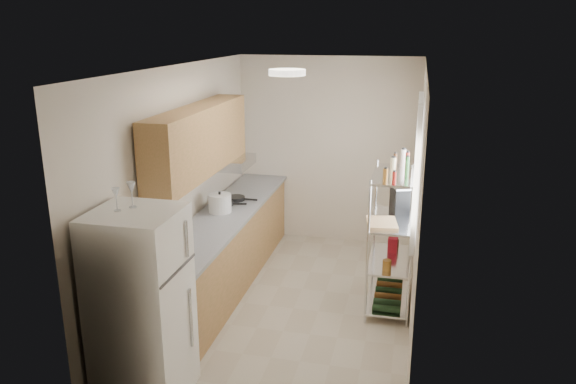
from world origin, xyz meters
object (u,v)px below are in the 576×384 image
(cutting_board, at_px, (382,223))
(espresso_machine, at_px, (400,199))
(frying_pan_large, at_px, (223,203))
(refrigerator, at_px, (141,307))
(rice_cooker, at_px, (220,203))

(cutting_board, distance_m, espresso_machine, 0.51)
(frying_pan_large, bearing_deg, refrigerator, -93.47)
(espresso_machine, bearing_deg, cutting_board, -127.79)
(rice_cooker, bearing_deg, espresso_machine, 4.37)
(rice_cooker, distance_m, cutting_board, 1.90)
(refrigerator, distance_m, frying_pan_large, 2.43)
(frying_pan_large, xyz_separation_m, espresso_machine, (2.09, -0.09, 0.23))
(refrigerator, bearing_deg, frying_pan_large, 93.76)
(rice_cooker, xyz_separation_m, espresso_machine, (2.04, 0.16, 0.15))
(rice_cooker, relative_size, espresso_machine, 0.92)
(refrigerator, bearing_deg, rice_cooker, 92.76)
(refrigerator, xyz_separation_m, cutting_board, (1.77, 1.87, 0.21))
(frying_pan_large, height_order, espresso_machine, espresso_machine)
(frying_pan_large, distance_m, espresso_machine, 2.11)
(rice_cooker, xyz_separation_m, cutting_board, (1.88, -0.31, 0.02))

